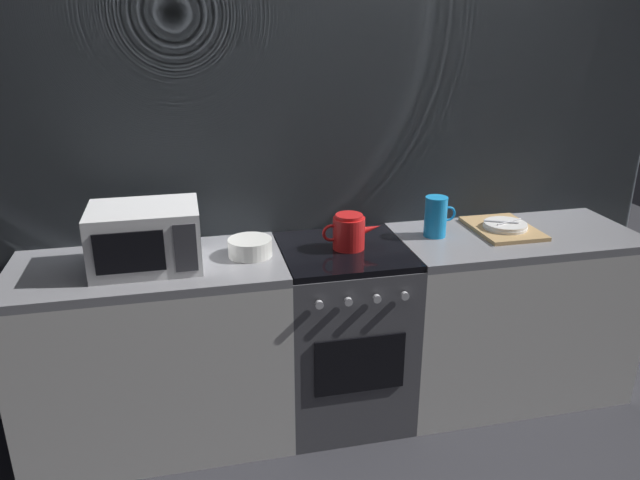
% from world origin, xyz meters
% --- Properties ---
extents(ground_plane, '(8.00, 8.00, 0.00)m').
position_xyz_m(ground_plane, '(0.00, 0.00, 0.00)').
color(ground_plane, '#2D2D33').
extents(back_wall, '(3.60, 0.05, 2.40)m').
position_xyz_m(back_wall, '(0.00, 0.32, 1.20)').
color(back_wall, gray).
rests_on(back_wall, ground_plane).
extents(counter_left, '(1.20, 0.60, 0.90)m').
position_xyz_m(counter_left, '(-0.90, 0.00, 0.45)').
color(counter_left, silver).
rests_on(counter_left, ground_plane).
extents(stove_unit, '(0.60, 0.63, 0.90)m').
position_xyz_m(stove_unit, '(-0.00, -0.00, 0.45)').
color(stove_unit, '#4C4C51').
rests_on(stove_unit, ground_plane).
extents(counter_right, '(1.20, 0.60, 0.90)m').
position_xyz_m(counter_right, '(0.90, 0.00, 0.45)').
color(counter_right, silver).
rests_on(counter_right, ground_plane).
extents(microwave, '(0.46, 0.35, 0.27)m').
position_xyz_m(microwave, '(-0.89, -0.02, 1.04)').
color(microwave, white).
rests_on(microwave, counter_left).
extents(kettle, '(0.28, 0.15, 0.17)m').
position_xyz_m(kettle, '(0.02, -0.01, 0.98)').
color(kettle, red).
rests_on(kettle, stove_unit).
extents(mixing_bowl, '(0.20, 0.20, 0.08)m').
position_xyz_m(mixing_bowl, '(-0.44, 0.01, 0.94)').
color(mixing_bowl, silver).
rests_on(mixing_bowl, counter_left).
extents(pitcher, '(0.16, 0.11, 0.20)m').
position_xyz_m(pitcher, '(0.48, 0.06, 1.00)').
color(pitcher, '#198CD8').
rests_on(pitcher, counter_right).
extents(dish_pile, '(0.30, 0.40, 0.06)m').
position_xyz_m(dish_pile, '(0.85, 0.05, 0.92)').
color(dish_pile, tan).
rests_on(dish_pile, counter_right).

